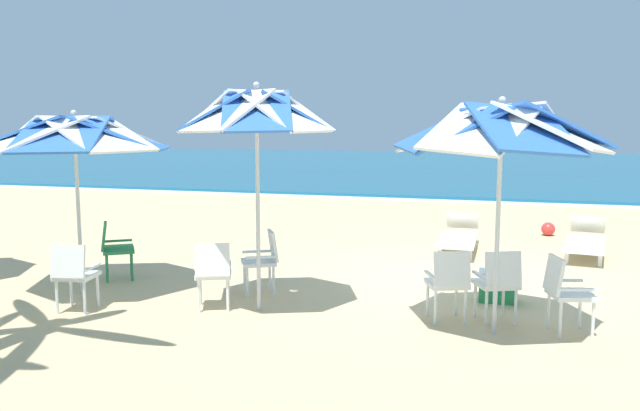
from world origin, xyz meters
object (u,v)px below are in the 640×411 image
at_px(beach_umbrella_0, 501,130).
at_px(plastic_chair_5, 114,247).
at_px(beach_umbrella_2, 75,135).
at_px(beach_umbrella_1, 257,115).
at_px(plastic_chair_4, 213,271).
at_px(sun_lounger_1, 459,236).
at_px(beach_ball, 548,229).
at_px(plastic_chair_2, 448,280).
at_px(plastic_chair_1, 565,290).
at_px(plastic_chair_3, 264,258).
at_px(sun_lounger_0, 586,240).
at_px(plastic_chair_0, 498,281).
at_px(cooler_box, 498,286).
at_px(plastic_chair_6, 74,273).

relative_size(beach_umbrella_0, plastic_chair_5, 2.99).
height_order(beach_umbrella_2, plastic_chair_5, beach_umbrella_2).
relative_size(beach_umbrella_1, plastic_chair_4, 3.24).
xyz_separation_m(sun_lounger_1, beach_ball, (1.68, 2.20, -0.14)).
bearing_deg(sun_lounger_1, plastic_chair_2, -87.42).
bearing_deg(plastic_chair_1, beach_umbrella_2, -179.10).
relative_size(plastic_chair_2, beach_umbrella_2, 0.34).
height_order(plastic_chair_3, sun_lounger_0, plastic_chair_3).
bearing_deg(plastic_chair_5, plastic_chair_2, -7.38).
bearing_deg(beach_ball, plastic_chair_4, -122.18).
distance_m(plastic_chair_0, beach_ball, 6.46).
relative_size(beach_umbrella_0, cooler_box, 5.18).
bearing_deg(beach_umbrella_1, plastic_chair_0, 7.07).
xyz_separation_m(plastic_chair_1, plastic_chair_4, (-4.11, -0.29, 0.00)).
relative_size(plastic_chair_0, plastic_chair_5, 1.00).
xyz_separation_m(plastic_chair_1, beach_ball, (0.22, 6.58, -0.36)).
bearing_deg(plastic_chair_0, cooler_box, 90.13).
xyz_separation_m(plastic_chair_5, beach_ball, (6.44, 5.89, -0.36)).
bearing_deg(plastic_chair_5, sun_lounger_0, 29.21).
relative_size(plastic_chair_3, sun_lounger_1, 0.40).
xyz_separation_m(beach_umbrella_0, cooler_box, (0.02, 1.35, -2.03)).
bearing_deg(sun_lounger_1, plastic_chair_1, -71.53).
bearing_deg(sun_lounger_0, cooler_box, -112.54).
relative_size(plastic_chair_5, sun_lounger_1, 0.40).
relative_size(beach_umbrella_0, plastic_chair_4, 2.99).
bearing_deg(sun_lounger_0, plastic_chair_0, -108.13).
distance_m(plastic_chair_2, beach_umbrella_2, 5.21).
xyz_separation_m(beach_umbrella_2, beach_ball, (6.42, 6.68, -2.02)).
relative_size(plastic_chair_2, plastic_chair_4, 1.00).
bearing_deg(plastic_chair_6, plastic_chair_1, 8.66).
xyz_separation_m(plastic_chair_6, cooler_box, (4.99, 1.99, -0.30)).
distance_m(plastic_chair_0, beach_umbrella_1, 3.45).
distance_m(plastic_chair_3, plastic_chair_6, 2.41).
height_order(sun_lounger_1, beach_ball, sun_lounger_1).
bearing_deg(beach_umbrella_0, plastic_chair_6, -172.73).
bearing_deg(beach_umbrella_1, plastic_chair_4, -165.49).
distance_m(beach_umbrella_1, sun_lounger_0, 6.72).
distance_m(plastic_chair_1, beach_umbrella_1, 4.04).
relative_size(plastic_chair_4, sun_lounger_0, 0.39).
height_order(sun_lounger_0, sun_lounger_1, same).
bearing_deg(plastic_chair_0, plastic_chair_2, -164.48).
distance_m(beach_umbrella_0, beach_ball, 7.19).
height_order(beach_umbrella_0, plastic_chair_3, beach_umbrella_0).
xyz_separation_m(plastic_chair_0, plastic_chair_4, (-3.40, -0.50, 0.00)).
height_order(beach_umbrella_1, sun_lounger_0, beach_umbrella_1).
bearing_deg(plastic_chair_0, beach_umbrella_1, -172.93).
xyz_separation_m(plastic_chair_5, cooler_box, (5.51, 0.43, -0.30)).
bearing_deg(plastic_chair_5, plastic_chair_3, -2.22).
distance_m(beach_umbrella_2, sun_lounger_0, 8.55).
height_order(plastic_chair_1, plastic_chair_6, same).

